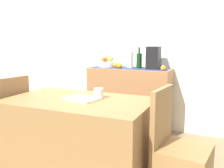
% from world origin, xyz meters
% --- Properties ---
extents(ground_plane, '(6.40, 6.40, 0.02)m').
position_xyz_m(ground_plane, '(0.00, 0.00, -0.01)').
color(ground_plane, '#7F6C4D').
rests_on(ground_plane, ground).
extents(room_wall_rear, '(6.40, 0.06, 2.70)m').
position_xyz_m(room_wall_rear, '(0.00, 1.18, 1.35)').
color(room_wall_rear, silver).
rests_on(room_wall_rear, ground).
extents(sideboard_console, '(1.11, 0.42, 0.89)m').
position_xyz_m(sideboard_console, '(0.06, 0.92, 0.44)').
color(sideboard_console, '#996740').
rests_on(sideboard_console, ground).
extents(table_runner, '(1.04, 0.32, 0.01)m').
position_xyz_m(table_runner, '(0.06, 0.92, 0.89)').
color(table_runner, navy).
rests_on(table_runner, sideboard_console).
extents(fruit_bowl, '(0.23, 0.23, 0.07)m').
position_xyz_m(fruit_bowl, '(-0.29, 0.92, 0.93)').
color(fruit_bowl, white).
rests_on(fruit_bowl, table_runner).
extents(apple_front, '(0.07, 0.07, 0.07)m').
position_xyz_m(apple_front, '(-0.29, 0.86, 1.00)').
color(apple_front, '#BB3B2A').
rests_on(apple_front, fruit_bowl).
extents(apple_rear, '(0.07, 0.07, 0.07)m').
position_xyz_m(apple_rear, '(-0.33, 0.92, 1.00)').
color(apple_rear, gold).
rests_on(apple_rear, fruit_bowl).
extents(apple_right, '(0.08, 0.08, 0.08)m').
position_xyz_m(apple_right, '(-0.31, 0.99, 1.00)').
color(apple_right, gold).
rests_on(apple_right, fruit_bowl).
extents(apple_left, '(0.08, 0.08, 0.08)m').
position_xyz_m(apple_left, '(-0.23, 0.94, 1.01)').
color(apple_left, '#84A542').
rests_on(apple_left, fruit_bowl).
extents(wine_bottle, '(0.07, 0.07, 0.28)m').
position_xyz_m(wine_bottle, '(0.19, 0.92, 0.99)').
color(wine_bottle, '#133316').
rests_on(wine_bottle, sideboard_console).
extents(coffee_maker, '(0.16, 0.18, 0.29)m').
position_xyz_m(coffee_maker, '(0.38, 0.92, 1.03)').
color(coffee_maker, black).
rests_on(coffee_maker, sideboard_console).
extents(ceramic_vase, '(0.08, 0.08, 0.22)m').
position_xyz_m(ceramic_vase, '(0.06, 0.92, 1.00)').
color(ceramic_vase, silver).
rests_on(ceramic_vase, sideboard_console).
extents(orange_loose_mid, '(0.07, 0.07, 0.07)m').
position_xyz_m(orange_loose_mid, '(0.54, 0.81, 0.92)').
color(orange_loose_mid, orange).
rests_on(orange_loose_mid, sideboard_console).
extents(orange_loose_near_bowl, '(0.08, 0.08, 0.08)m').
position_xyz_m(orange_loose_near_bowl, '(-0.05, 0.82, 0.92)').
color(orange_loose_near_bowl, orange).
rests_on(orange_loose_near_bowl, sideboard_console).
extents(orange_loose_far, '(0.07, 0.07, 0.07)m').
position_xyz_m(orange_loose_far, '(-0.14, 0.89, 0.92)').
color(orange_loose_far, orange).
rests_on(orange_loose_far, sideboard_console).
extents(dining_table, '(1.29, 0.77, 0.74)m').
position_xyz_m(dining_table, '(0.05, -0.41, 0.37)').
color(dining_table, olive).
rests_on(dining_table, ground).
extents(open_book, '(0.32, 0.27, 0.02)m').
position_xyz_m(open_book, '(0.09, -0.40, 0.75)').
color(open_book, white).
rests_on(open_book, dining_table).
extents(coffee_cup, '(0.09, 0.09, 0.10)m').
position_xyz_m(coffee_cup, '(0.20, -0.30, 0.79)').
color(coffee_cup, silver).
rests_on(coffee_cup, dining_table).
extents(chair_near_window, '(0.47, 0.47, 0.90)m').
position_xyz_m(chair_near_window, '(-0.86, -0.42, 0.27)').
color(chair_near_window, '#946E4A').
rests_on(chair_near_window, ground).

